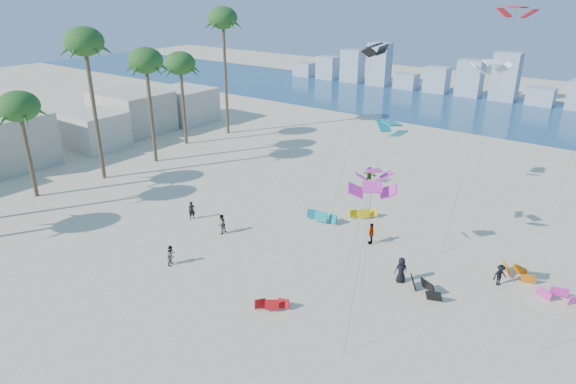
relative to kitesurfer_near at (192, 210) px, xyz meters
The scene contains 10 objects.
ground 16.02m from the kitesurfer_near, 65.73° to the right, with size 220.00×220.00×0.00m, color beige.
ocean 57.80m from the kitesurfer_near, 83.47° to the left, with size 220.00×220.00×0.00m, color navy.
kitesurfer_near is the anchor object (origin of this frame).
kitesurfer_mid 7.87m from the kitesurfer_near, 54.04° to the right, with size 0.76×0.59×1.56m, color gray.
kitesurfers_far 16.87m from the kitesurfer_near, 25.19° to the left, with size 28.96×18.35×1.88m.
grounded_kites 19.16m from the kitesurfer_near, 13.67° to the left, with size 22.15×17.85×0.93m.
flying_kites 26.65m from the kitesurfer_near, 27.59° to the left, with size 23.49×34.46×18.04m.
palm_row 19.04m from the kitesurfer_near, behind, with size 7.20×44.80×16.72m.
beachfront_buildings 27.88m from the kitesurfer_near, 167.06° to the left, with size 11.50×43.00×6.00m.
distant_skyline 67.67m from the kitesurfer_near, 85.43° to the left, with size 85.00×3.00×8.40m.
Camera 1 is at (24.51, -12.65, 19.35)m, focal length 31.41 mm.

